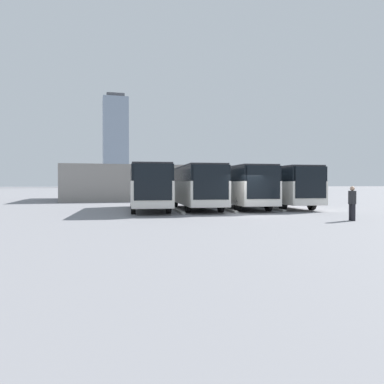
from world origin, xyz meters
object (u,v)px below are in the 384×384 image
Objects in this scene: bus_0 at (280,185)px; bus_2 at (196,185)px; bus_1 at (239,185)px; pedestrian at (352,202)px; bus_3 at (148,186)px.

bus_2 is (7.28, 0.43, 0.00)m from bus_0.
bus_1 is 11.11m from pedestrian.
pedestrian is (1.81, 11.17, -0.85)m from bus_0.
bus_2 is at bearing -172.87° from bus_3.
bus_1 and bus_2 have the same top height.
bus_2 and bus_3 have the same top height.
bus_0 is 1.00× the size of bus_2.
bus_0 and bus_3 have the same top height.
bus_3 is at bearing 7.13° from bus_2.
bus_2 is at bearing 8.39° from bus_1.
pedestrian is (-1.83, 10.92, -0.85)m from bus_1.
bus_0 is 1.00× the size of bus_1.
bus_3 is (7.28, 0.29, 0.00)m from bus_1.
bus_3 reaches higher than pedestrian.
bus_1 is 1.00× the size of bus_2.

